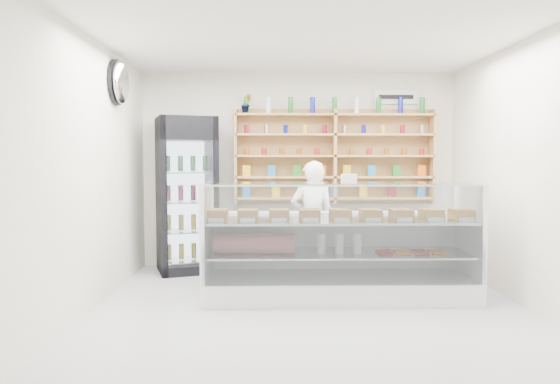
{
  "coord_description": "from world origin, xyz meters",
  "views": [
    {
      "loc": [
        -0.41,
        -4.76,
        1.52
      ],
      "look_at": [
        -0.3,
        0.9,
        1.18
      ],
      "focal_mm": 32.0,
      "sensor_mm": 36.0,
      "label": 1
    }
  ],
  "objects": [
    {
      "name": "room",
      "position": [
        0.0,
        0.0,
        1.4
      ],
      "size": [
        5.0,
        5.0,
        5.0
      ],
      "color": "#A7A7AC",
      "rests_on": "ground"
    },
    {
      "name": "display_counter",
      "position": [
        0.35,
        0.73,
        0.36
      ],
      "size": [
        2.97,
        0.89,
        1.29
      ],
      "color": "white",
      "rests_on": "floor"
    },
    {
      "name": "shop_worker",
      "position": [
        0.13,
        1.59,
        0.76
      ],
      "size": [
        0.56,
        0.37,
        1.53
      ],
      "primitive_type": "imported",
      "rotation": [
        0.0,
        0.0,
        3.13
      ],
      "color": "white",
      "rests_on": "floor"
    },
    {
      "name": "drinks_cooler",
      "position": [
        -1.57,
        2.14,
        1.07
      ],
      "size": [
        0.96,
        0.94,
        2.12
      ],
      "rotation": [
        0.0,
        0.0,
        0.32
      ],
      "color": "black",
      "rests_on": "floor"
    },
    {
      "name": "wall_shelving",
      "position": [
        0.5,
        2.34,
        1.59
      ],
      "size": [
        2.84,
        0.28,
        1.33
      ],
      "color": "#AA7650",
      "rests_on": "back_wall"
    },
    {
      "name": "potted_plant",
      "position": [
        -0.75,
        2.34,
        2.33
      ],
      "size": [
        0.18,
        0.17,
        0.28
      ],
      "primitive_type": "imported",
      "rotation": [
        0.0,
        0.0,
        0.35
      ],
      "color": "#1E6626",
      "rests_on": "wall_shelving"
    },
    {
      "name": "security_mirror",
      "position": [
        -2.17,
        1.2,
        2.45
      ],
      "size": [
        0.15,
        0.5,
        0.5
      ],
      "primitive_type": "ellipsoid",
      "color": "silver",
      "rests_on": "left_wall"
    },
    {
      "name": "wall_sign",
      "position": [
        1.4,
        2.47,
        2.45
      ],
      "size": [
        0.62,
        0.03,
        0.2
      ],
      "primitive_type": "cube",
      "color": "white",
      "rests_on": "back_wall"
    }
  ]
}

